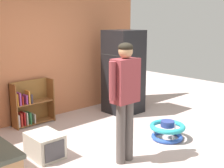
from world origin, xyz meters
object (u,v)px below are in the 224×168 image
standing_person (125,92)px  baby_walker (167,130)px  pet_carrier (45,145)px  refrigerator (123,72)px  bookshelf (29,106)px

standing_person → baby_walker: 1.41m
standing_person → pet_carrier: size_ratio=3.08×
refrigerator → standing_person: refrigerator is taller
baby_walker → pet_carrier: size_ratio=1.09×
refrigerator → standing_person: 2.35m
standing_person → baby_walker: bearing=4.2°
standing_person → pet_carrier: (-0.77, 0.90, -0.84)m
pet_carrier → baby_walker: bearing=-23.4°
bookshelf → refrigerator: bearing=-19.3°
standing_person → baby_walker: (1.11, 0.08, -0.86)m
bookshelf → baby_walker: bearing=-58.9°
refrigerator → standing_person: size_ratio=1.05×
baby_walker → pet_carrier: bearing=156.6°
standing_person → baby_walker: standing_person is taller
refrigerator → pet_carrier: bearing=-162.0°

